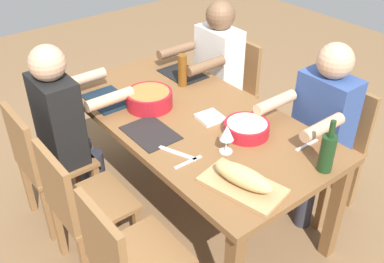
# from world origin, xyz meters

# --- Properties ---
(ground_plane) EXTENTS (8.00, 8.00, 0.00)m
(ground_plane) POSITION_xyz_m (0.00, 0.00, 0.00)
(ground_plane) COLOR brown
(dining_table) EXTENTS (1.77, 0.92, 0.74)m
(dining_table) POSITION_xyz_m (0.00, 0.00, 0.66)
(dining_table) COLOR brown
(dining_table) RESTS_ON ground_plane
(chair_far_center) EXTENTS (0.40, 0.40, 0.85)m
(chair_far_center) POSITION_xyz_m (0.00, 0.78, 0.48)
(chair_far_center) COLOR olive
(chair_far_center) RESTS_ON ground_plane
(chair_near_left) EXTENTS (0.40, 0.40, 0.85)m
(chair_near_left) POSITION_xyz_m (-0.49, -0.78, 0.48)
(chair_near_left) COLOR olive
(chair_near_left) RESTS_ON ground_plane
(diner_near_left) EXTENTS (0.41, 0.53, 1.20)m
(diner_near_left) POSITION_xyz_m (-0.49, -0.60, 0.70)
(diner_near_left) COLOR #2D2D38
(diner_near_left) RESTS_ON ground_plane
(chair_far_right) EXTENTS (0.40, 0.40, 0.85)m
(chair_far_right) POSITION_xyz_m (0.49, 0.78, 0.48)
(chair_far_right) COLOR olive
(chair_far_right) RESTS_ON ground_plane
(diner_far_right) EXTENTS (0.41, 0.53, 1.20)m
(diner_far_right) POSITION_xyz_m (0.49, 0.60, 0.70)
(diner_far_right) COLOR #2D2D38
(diner_far_right) RESTS_ON ground_plane
(chair_far_left) EXTENTS (0.40, 0.40, 0.85)m
(chair_far_left) POSITION_xyz_m (-0.49, 0.78, 0.48)
(chair_far_left) COLOR olive
(chair_far_left) RESTS_ON ground_plane
(chair_near_right) EXTENTS (0.40, 0.40, 0.85)m
(chair_near_right) POSITION_xyz_m (0.49, -0.78, 0.48)
(chair_near_right) COLOR olive
(chair_near_right) RESTS_ON ground_plane
(diner_near_right) EXTENTS (0.41, 0.53, 1.20)m
(diner_near_right) POSITION_xyz_m (0.49, -0.60, 0.70)
(diner_near_right) COLOR #2D2D38
(diner_near_right) RESTS_ON ground_plane
(serving_bowl_pasta) EXTENTS (0.26, 0.26, 0.07)m
(serving_bowl_pasta) POSITION_xyz_m (-0.34, -0.12, 0.78)
(serving_bowl_pasta) COLOR #B21923
(serving_bowl_pasta) RESTS_ON dining_table
(serving_bowl_fruit) EXTENTS (0.29, 0.29, 0.10)m
(serving_bowl_fruit) POSITION_xyz_m (0.26, 0.13, 0.80)
(serving_bowl_fruit) COLOR #B21923
(serving_bowl_fruit) RESTS_ON dining_table
(cutting_board) EXTENTS (0.44, 0.30, 0.02)m
(cutting_board) POSITION_xyz_m (-0.66, 0.21, 0.75)
(cutting_board) COLOR tan
(cutting_board) RESTS_ON dining_table
(bread_loaf) EXTENTS (0.34, 0.18, 0.09)m
(bread_loaf) POSITION_xyz_m (-0.66, 0.21, 0.81)
(bread_loaf) COLOR tan
(bread_loaf) RESTS_ON cutting_board
(wine_bottle) EXTENTS (0.08, 0.08, 0.29)m
(wine_bottle) POSITION_xyz_m (-0.81, -0.20, 0.85)
(wine_bottle) COLOR #193819
(wine_bottle) RESTS_ON dining_table
(beer_bottle) EXTENTS (0.06, 0.06, 0.22)m
(beer_bottle) POSITION_xyz_m (0.35, -0.20, 0.85)
(beer_bottle) COLOR brown
(beer_bottle) RESTS_ON dining_table
(wine_glass) EXTENTS (0.08, 0.08, 0.17)m
(wine_glass) POSITION_xyz_m (-0.40, 0.08, 0.86)
(wine_glass) COLOR silver
(wine_glass) RESTS_ON dining_table
(placemat_far_center) EXTENTS (0.32, 0.23, 0.01)m
(placemat_far_center) POSITION_xyz_m (0.00, 0.30, 0.74)
(placemat_far_center) COLOR black
(placemat_far_center) RESTS_ON dining_table
(fork_near_left) EXTENTS (0.02, 0.17, 0.01)m
(fork_near_left) POSITION_xyz_m (-0.63, -0.30, 0.74)
(fork_near_left) COLOR silver
(fork_near_left) RESTS_ON dining_table
(placemat_far_right) EXTENTS (0.32, 0.23, 0.01)m
(placemat_far_right) POSITION_xyz_m (0.49, 0.30, 0.74)
(placemat_far_right) COLOR #142333
(placemat_far_right) RESTS_ON dining_table
(fork_far_left) EXTENTS (0.02, 0.17, 0.01)m
(fork_far_left) POSITION_xyz_m (-0.35, 0.30, 0.74)
(fork_far_left) COLOR silver
(fork_far_left) RESTS_ON dining_table
(placemat_near_right) EXTENTS (0.32, 0.23, 0.01)m
(placemat_near_right) POSITION_xyz_m (0.49, -0.30, 0.74)
(placemat_near_right) COLOR black
(placemat_near_right) RESTS_ON dining_table
(carving_knife) EXTENTS (0.22, 0.11, 0.01)m
(carving_knife) POSITION_xyz_m (-0.25, 0.30, 0.74)
(carving_knife) COLOR silver
(carving_knife) RESTS_ON dining_table
(napkin_stack) EXTENTS (0.15, 0.15, 0.02)m
(napkin_stack) POSITION_xyz_m (-0.09, -0.06, 0.75)
(napkin_stack) COLOR white
(napkin_stack) RESTS_ON dining_table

